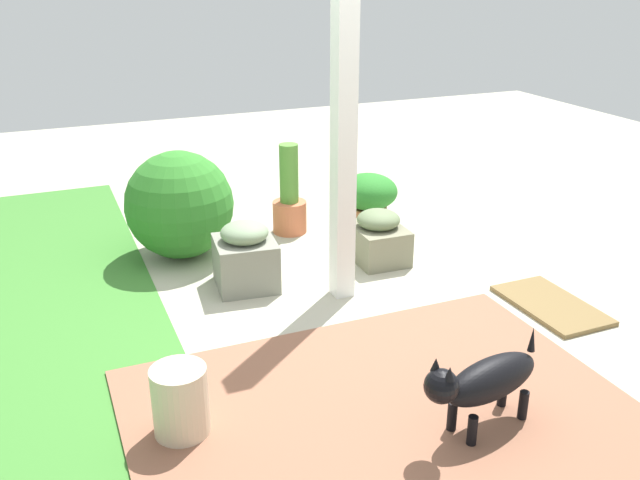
# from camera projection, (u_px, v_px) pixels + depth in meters

# --- Properties ---
(ground_plane) EXTENTS (12.00, 12.00, 0.00)m
(ground_plane) POSITION_uv_depth(u_px,v_px,m) (335.00, 307.00, 4.40)
(ground_plane) COLOR #B1AD96
(brick_path) EXTENTS (1.80, 2.40, 0.02)m
(brick_path) POSITION_uv_depth(u_px,v_px,m) (385.00, 415.00, 3.35)
(brick_path) COLOR #905D45
(brick_path) RESTS_ON ground
(porch_pillar) EXTENTS (0.13, 0.13, 2.13)m
(porch_pillar) POSITION_uv_depth(u_px,v_px,m) (344.00, 135.00, 4.18)
(porch_pillar) COLOR white
(porch_pillar) RESTS_ON ground
(stone_planter_nearest) EXTENTS (0.46, 0.36, 0.39)m
(stone_planter_nearest) POSITION_uv_depth(u_px,v_px,m) (378.00, 238.00, 5.03)
(stone_planter_nearest) COLOR gray
(stone_planter_nearest) RESTS_ON ground
(stone_planter_mid) EXTENTS (0.44, 0.43, 0.46)m
(stone_planter_mid) POSITION_uv_depth(u_px,v_px,m) (245.00, 257.00, 4.62)
(stone_planter_mid) COLOR gray
(stone_planter_mid) RESTS_ON ground
(round_shrub) EXTENTS (0.79, 0.79, 0.79)m
(round_shrub) POSITION_uv_depth(u_px,v_px,m) (179.00, 205.00, 5.04)
(round_shrub) COLOR #2E7827
(round_shrub) RESTS_ON ground
(terracotta_pot_broad) EXTENTS (0.48, 0.48, 0.44)m
(terracotta_pot_broad) POSITION_uv_depth(u_px,v_px,m) (368.00, 196.00, 5.67)
(terracotta_pot_broad) COLOR #B96E44
(terracotta_pot_broad) RESTS_ON ground
(terracotta_pot_tall) EXTENTS (0.27, 0.27, 0.72)m
(terracotta_pot_tall) POSITION_uv_depth(u_px,v_px,m) (289.00, 202.00, 5.53)
(terracotta_pot_tall) COLOR #C76743
(terracotta_pot_tall) RESTS_ON ground
(dog) EXTENTS (0.29, 0.68, 0.46)m
(dog) POSITION_uv_depth(u_px,v_px,m) (484.00, 381.00, 3.15)
(dog) COLOR black
(dog) RESTS_ON ground
(ceramic_urn) EXTENTS (0.26, 0.26, 0.35)m
(ceramic_urn) POSITION_uv_depth(u_px,v_px,m) (180.00, 402.00, 3.16)
(ceramic_urn) COLOR beige
(ceramic_urn) RESTS_ON ground
(doormat) EXTENTS (0.72, 0.42, 0.03)m
(doormat) POSITION_uv_depth(u_px,v_px,m) (551.00, 305.00, 4.40)
(doormat) COLOR olive
(doormat) RESTS_ON ground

